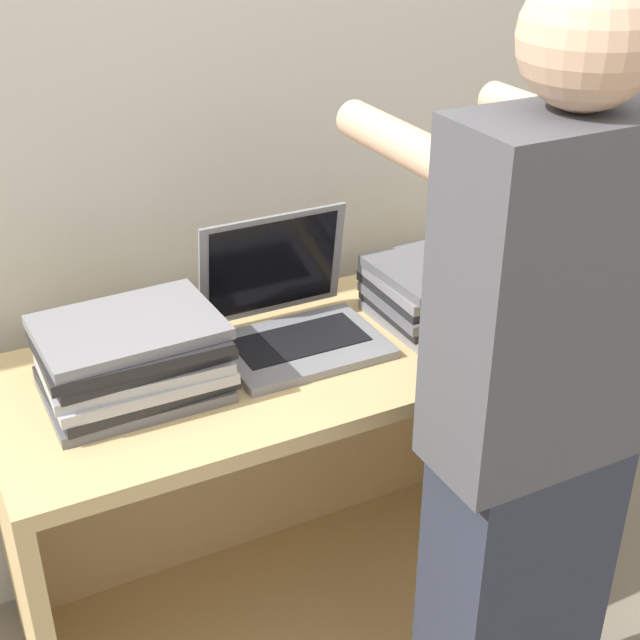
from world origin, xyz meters
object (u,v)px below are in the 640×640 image
(laptop_stack_right, at_px, (450,287))
(laptop_stack_left, at_px, (132,359))
(laptop_open, at_px, (292,319))
(person, at_px, (531,434))

(laptop_stack_right, bearing_deg, laptop_stack_left, 179.95)
(laptop_stack_right, bearing_deg, laptop_open, 172.53)
(laptop_stack_left, xyz_separation_m, person, (0.60, -0.54, -0.04))
(laptop_open, height_order, laptop_stack_left, laptop_open)
(laptop_stack_left, relative_size, person, 0.22)
(laptop_open, height_order, person, person)
(laptop_stack_right, relative_size, person, 0.22)
(laptop_stack_left, height_order, person, person)
(laptop_stack_left, distance_m, person, 0.80)
(laptop_open, xyz_separation_m, person, (0.21, -0.59, -0.01))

